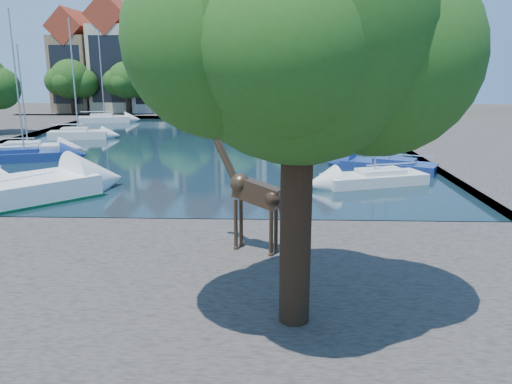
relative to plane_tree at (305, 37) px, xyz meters
The scene contains 28 objects.
ground 14.07m from the plane_tree, 130.22° to the left, with size 160.00×160.00×0.00m, color #38332B.
water_basin 34.72m from the plane_tree, 102.99° to the left, with size 38.00×50.00×0.08m, color black.
near_quay 10.82m from the plane_tree, 165.24° to the left, with size 50.00×14.00×0.50m, color #4C4641.
far_quay 65.87m from the plane_tree, 96.68° to the left, with size 60.00×16.00×0.50m, color #4C4641.
right_quay 38.04m from the plane_tree, 62.22° to the left, with size 14.00×52.00×0.50m, color #4C4641.
plane_tree is the anchor object (origin of this frame).
townhouse_west_end 71.84m from the plane_tree, 115.22° to the left, with size 5.44×9.18×14.93m.
townhouse_west_mid 69.50m from the plane_tree, 110.74° to the left, with size 5.94×9.18×16.79m.
townhouse_west_inner 67.47m from the plane_tree, 105.57° to the left, with size 6.43×9.18×15.15m.
townhouse_center 66.03m from the plane_tree, 100.13° to the left, with size 5.44×9.18×16.93m.
townhouse_east_inner 65.24m from the plane_tree, 94.94° to the left, with size 5.94×9.18×15.79m.
townhouse_east_mid 65.00m from the plane_tree, 89.22° to the left, with size 6.43×9.18×16.65m.
townhouse_east_end 65.41m from the plane_tree, 83.52° to the left, with size 5.44×9.18×14.43m.
far_tree_far_west 66.46m from the plane_tree, 116.38° to the left, with size 7.28×5.60×7.68m.
far_tree_west 63.33m from the plane_tree, 109.89° to the left, with size 6.76×5.20×7.36m.
far_tree_mid_west 61.06m from the plane_tree, 102.79° to the left, with size 7.80×6.00×8.00m.
far_tree_mid_east 59.81m from the plane_tree, 95.30° to the left, with size 7.02×5.40×7.52m.
far_tree_east 59.60m from the plane_tree, 87.60° to the left, with size 7.54×5.80×7.84m.
far_tree_far_east 60.47m from the plane_tree, 80.01° to the left, with size 6.76×5.20×7.36m.
giraffe_statue 7.34m from the plane_tree, 106.05° to the left, with size 2.98×1.64×4.50m.
sailboat_left_b 32.38m from the plane_tree, 128.37° to the left, with size 6.64×4.27×11.01m.
sailboat_left_c 36.13m from the plane_tree, 126.62° to the left, with size 6.43×3.42×8.74m.
sailboat_left_d 42.73m from the plane_tree, 118.61° to the left, with size 5.84×2.93×11.50m.
sailboat_left_e 57.30m from the plane_tree, 113.43° to the left, with size 6.62×3.86×11.57m.
sailboat_right_a 19.94m from the plane_tree, 72.98° to the left, with size 6.67×4.08×9.65m.
sailboat_right_b 24.20m from the plane_tree, 71.80° to the left, with size 6.61×4.60×9.54m.
sailboat_right_c 40.59m from the plane_tree, 80.97° to the left, with size 6.57×3.12×9.63m.
sailboat_right_d 47.65m from the plane_tree, 80.98° to the left, with size 5.30×3.16×8.05m.
Camera 1 is at (6.92, -21.03, 7.00)m, focal length 35.00 mm.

